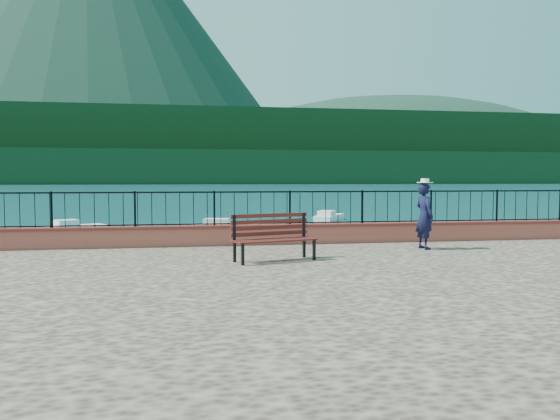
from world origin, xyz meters
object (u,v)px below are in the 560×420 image
object	(u,v)px
boat_0	(132,260)
boat_4	(227,225)
boat_1	(365,235)
boat_2	(398,230)
boat_3	(75,226)
park_bench	(274,247)
boat_5	(329,215)
person	(424,216)

from	to	relation	value
boat_0	boat_4	world-z (taller)	same
boat_4	boat_1	bearing A→B (deg)	-32.89
boat_2	boat_3	distance (m)	18.15
park_bench	boat_2	xyz separation A→B (m)	(9.01, 14.69, -1.12)
boat_0	boat_4	bearing A→B (deg)	65.99
boat_0	boat_3	xyz separation A→B (m)	(-4.46, 13.99, 0.00)
boat_0	boat_5	xyz separation A→B (m)	(12.18, 20.24, 0.00)
boat_1	boat_3	bearing A→B (deg)	-166.21
boat_2	boat_5	xyz separation A→B (m)	(-0.66, 11.76, 0.00)
park_bench	boat_0	size ratio (longest dim) A/B	0.59
park_bench	boat_5	world-z (taller)	park_bench
park_bench	boat_0	xyz separation A→B (m)	(-3.82, 6.21, -1.12)
boat_4	boat_5	xyz separation A→B (m)	(8.06, 7.23, 0.00)
person	boat_1	world-z (taller)	person
park_bench	boat_3	xyz separation A→B (m)	(-8.28, 20.20, -1.12)
boat_0	boat_2	bearing A→B (deg)	27.00
boat_0	boat_2	distance (m)	15.38
person	boat_0	size ratio (longest dim) A/B	0.51
boat_0	boat_5	bearing A→B (deg)	52.52
boat_1	boat_3	xyz separation A→B (m)	(-14.68, 7.77, 0.00)
park_bench	boat_3	bearing A→B (deg)	96.46
boat_4	boat_3	bearing A→B (deg)	-171.47
person	boat_5	xyz separation A→B (m)	(3.99, 25.03, -1.70)
boat_4	boat_5	bearing A→B (deg)	57.01
boat_2	boat_5	bearing A→B (deg)	74.76
boat_2	boat_1	bearing A→B (deg)	-157.66
park_bench	person	world-z (taller)	person
boat_3	boat_5	size ratio (longest dim) A/B	0.78
boat_2	boat_4	world-z (taller)	same
boat_3	boat_0	bearing A→B (deg)	-102.70
boat_2	boat_3	world-z (taller)	same
boat_3	boat_5	distance (m)	17.77
park_bench	boat_1	xyz separation A→B (m)	(6.40, 12.44, -1.12)
boat_5	boat_3	bearing A→B (deg)	140.81
boat_2	boat_3	bearing A→B (deg)	143.87
boat_1	boat_4	size ratio (longest dim) A/B	0.99
person	boat_2	world-z (taller)	person
person	boat_1	xyz separation A→B (m)	(2.04, 11.02, -1.70)
boat_2	person	bearing A→B (deg)	-127.75
boat_1	boat_4	world-z (taller)	same
boat_1	boat_3	size ratio (longest dim) A/B	1.21
park_bench	boat_2	size ratio (longest dim) A/B	0.47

